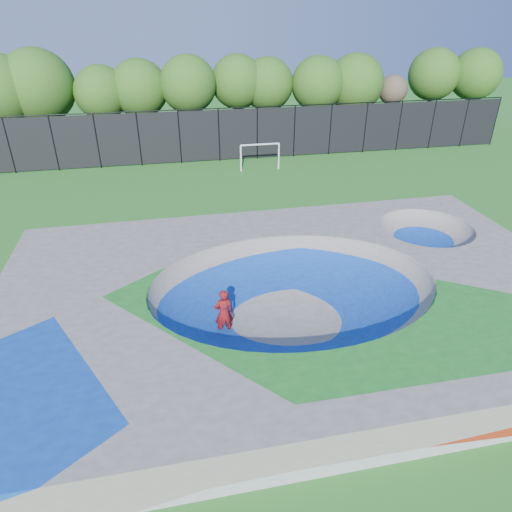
# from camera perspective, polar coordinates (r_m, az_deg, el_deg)

# --- Properties ---
(ground) EXTENTS (120.00, 120.00, 0.00)m
(ground) POSITION_cam_1_polar(r_m,az_deg,el_deg) (18.09, 4.56, -7.27)
(ground) COLOR #21641B
(ground) RESTS_ON ground
(skate_deck) EXTENTS (22.00, 14.00, 1.50)m
(skate_deck) POSITION_cam_1_polar(r_m,az_deg,el_deg) (17.66, 4.66, -5.29)
(skate_deck) COLOR gray
(skate_deck) RESTS_ON ground
(skater) EXTENTS (0.75, 0.54, 1.90)m
(skater) POSITION_cam_1_polar(r_m,az_deg,el_deg) (16.51, -4.06, -7.12)
(skater) COLOR red
(skater) RESTS_ON ground
(skateboard) EXTENTS (0.78, 0.22, 0.05)m
(skateboard) POSITION_cam_1_polar(r_m,az_deg,el_deg) (17.06, -3.95, -9.65)
(skateboard) COLOR black
(skateboard) RESTS_ON ground
(soccer_goal) EXTENTS (2.97, 0.12, 1.96)m
(soccer_goal) POSITION_cam_1_polar(r_m,az_deg,el_deg) (34.14, 0.50, 12.89)
(soccer_goal) COLOR silver
(soccer_goal) RESTS_ON ground
(fence) EXTENTS (48.09, 0.09, 4.04)m
(fence) POSITION_cam_1_polar(r_m,az_deg,el_deg) (36.30, -4.65, 14.96)
(fence) COLOR black
(fence) RESTS_ON ground
(treeline) EXTENTS (53.70, 7.37, 8.27)m
(treeline) POSITION_cam_1_polar(r_m,az_deg,el_deg) (40.43, -11.62, 20.16)
(treeline) COLOR #412E20
(treeline) RESTS_ON ground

